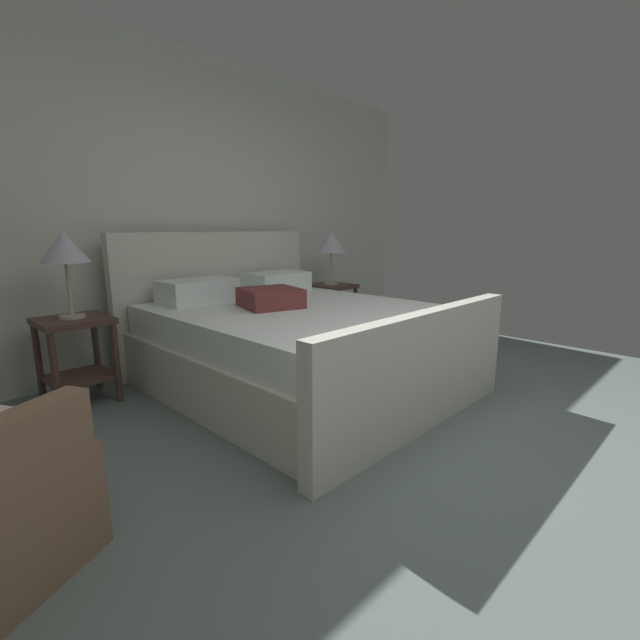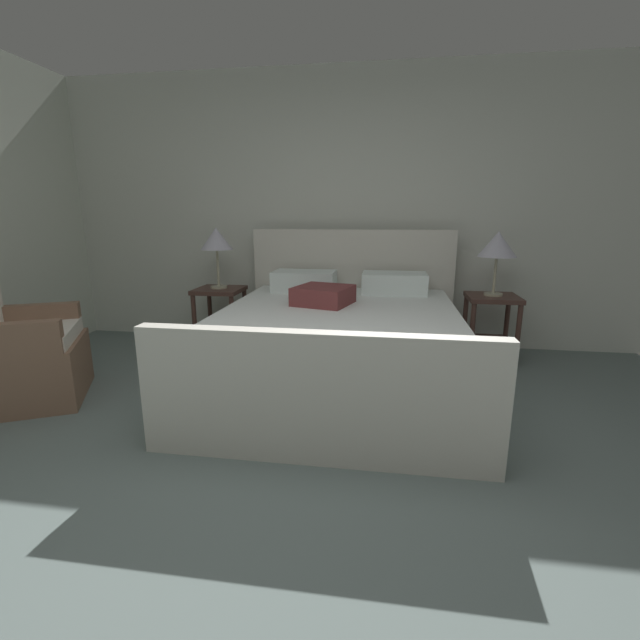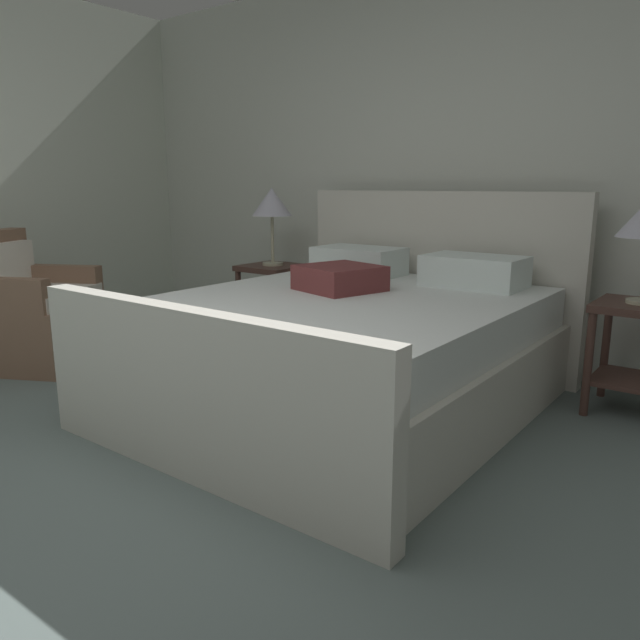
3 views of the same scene
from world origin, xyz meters
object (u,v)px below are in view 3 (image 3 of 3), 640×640
(bed, at_px, (350,345))
(nightstand_right, at_px, (638,340))
(nightstand_left, at_px, (273,290))
(table_lamp_left, at_px, (272,204))
(armchair, at_px, (27,314))

(bed, height_order, nightstand_right, bed)
(nightstand_right, bearing_deg, bed, -147.76)
(bed, height_order, nightstand_left, bed)
(bed, relative_size, table_lamp_left, 3.85)
(table_lamp_left, bearing_deg, nightstand_right, -0.17)
(bed, height_order, table_lamp_left, table_lamp_left)
(nightstand_left, xyz_separation_m, table_lamp_left, (-0.00, 0.00, 0.66))
(nightstand_right, distance_m, armchair, 3.79)
(nightstand_left, xyz_separation_m, armchair, (-0.93, -1.47, -0.06))
(nightstand_left, bearing_deg, bed, -32.53)
(nightstand_right, height_order, table_lamp_left, table_lamp_left)
(nightstand_right, relative_size, table_lamp_left, 1.03)
(table_lamp_left, height_order, armchair, table_lamp_left)
(bed, distance_m, nightstand_right, 1.52)
(bed, bearing_deg, armchair, -163.50)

